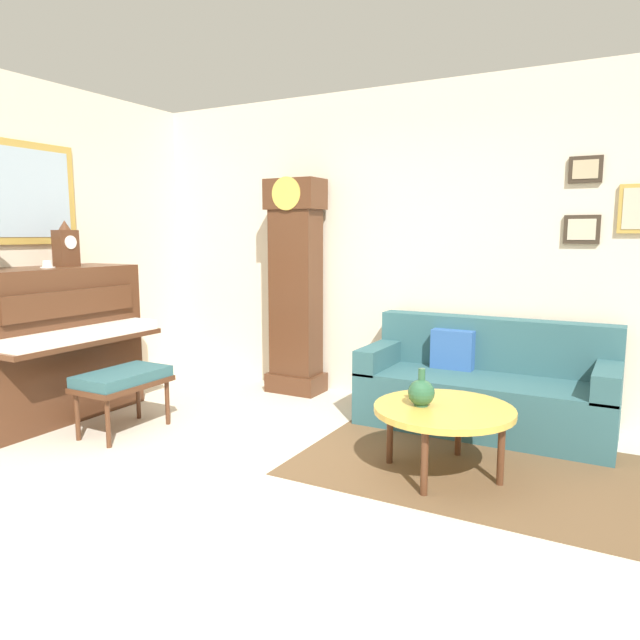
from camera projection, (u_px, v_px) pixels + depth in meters
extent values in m
cube|color=beige|center=(241.00, 502.00, 3.45)|extent=(6.40, 6.00, 0.10)
cube|color=#B28E3D|center=(16.00, 192.00, 4.77)|extent=(0.03, 1.10, 0.84)
cube|color=#9EB2C1|center=(17.00, 192.00, 4.76)|extent=(0.01, 0.98, 0.72)
cube|color=beige|center=(396.00, 247.00, 5.33)|extent=(5.30, 0.10, 2.80)
cube|color=#33281E|center=(586.00, 169.00, 4.45)|extent=(0.24, 0.03, 0.20)
cube|color=tan|center=(585.00, 169.00, 4.44)|extent=(0.18, 0.01, 0.14)
cube|color=#33281E|center=(582.00, 229.00, 4.52)|extent=(0.26, 0.03, 0.22)
cube|color=#BCB299|center=(582.00, 229.00, 4.50)|extent=(0.20, 0.01, 0.16)
cube|color=brown|center=(462.00, 465.00, 3.88)|extent=(2.10, 1.50, 0.01)
cube|color=#4C2B19|center=(49.00, 344.00, 4.81)|extent=(0.60, 1.44, 1.25)
cube|color=#4C2B19|center=(85.00, 342.00, 4.60)|extent=(0.28, 1.38, 0.04)
cube|color=white|center=(84.00, 334.00, 4.59)|extent=(0.26, 1.32, 0.08)
cube|color=#4C2B19|center=(73.00, 303.00, 4.61)|extent=(0.03, 1.20, 0.20)
cube|color=#4C2B19|center=(123.00, 384.00, 4.49)|extent=(0.42, 0.70, 0.04)
cube|color=#2D565B|center=(123.00, 376.00, 4.48)|extent=(0.40, 0.68, 0.08)
cylinder|color=#4C2B19|center=(108.00, 423.00, 4.18)|extent=(0.04, 0.04, 0.36)
cylinder|color=#4C2B19|center=(167.00, 402.00, 4.70)|extent=(0.04, 0.04, 0.36)
cylinder|color=#4C2B19|center=(77.00, 417.00, 4.33)|extent=(0.04, 0.04, 0.36)
cylinder|color=#4C2B19|center=(138.00, 397.00, 4.85)|extent=(0.04, 0.04, 0.36)
cube|color=#4C2B19|center=(296.00, 382.00, 5.71)|extent=(0.52, 0.34, 0.18)
cube|color=#4C2B19|center=(296.00, 300.00, 5.59)|extent=(0.44, 0.28, 1.78)
cube|color=#4C2B19|center=(295.00, 194.00, 5.45)|extent=(0.52, 0.32, 0.28)
cylinder|color=gold|center=(286.00, 193.00, 5.31)|extent=(0.30, 0.02, 0.30)
cylinder|color=gold|center=(293.00, 295.00, 5.54)|extent=(0.03, 0.03, 0.70)
cube|color=#2D565B|center=(484.00, 403.00, 4.59)|extent=(1.90, 0.80, 0.42)
cube|color=#2D565B|center=(494.00, 345.00, 4.79)|extent=(1.90, 0.20, 0.44)
cube|color=#2D565B|center=(382.00, 355.00, 4.95)|extent=(0.18, 0.80, 0.20)
cube|color=#2D565B|center=(608.00, 379.00, 4.14)|extent=(0.18, 0.80, 0.20)
cube|color=#2D5699|center=(452.00, 350.00, 4.80)|extent=(0.34, 0.12, 0.32)
cylinder|color=gold|center=(444.00, 410.00, 3.69)|extent=(0.88, 0.88, 0.04)
torus|color=#4C2B19|center=(444.00, 410.00, 3.69)|extent=(0.88, 0.88, 0.04)
cylinder|color=#4C2B19|center=(458.00, 427.00, 4.03)|extent=(0.04, 0.04, 0.40)
cylinder|color=#4C2B19|center=(501.00, 454.00, 3.55)|extent=(0.04, 0.04, 0.40)
cylinder|color=#4C2B19|center=(424.00, 463.00, 3.41)|extent=(0.04, 0.04, 0.40)
cylinder|color=#4C2B19|center=(390.00, 434.00, 3.89)|extent=(0.04, 0.04, 0.40)
cube|color=#4C2B19|center=(66.00, 248.00, 4.87)|extent=(0.12, 0.18, 0.30)
cylinder|color=white|center=(71.00, 242.00, 4.83)|extent=(0.01, 0.11, 0.11)
cone|color=#4C2B19|center=(64.00, 225.00, 4.84)|extent=(0.10, 0.10, 0.08)
cylinder|color=white|center=(48.00, 267.00, 4.68)|extent=(0.12, 0.12, 0.01)
cylinder|color=white|center=(47.00, 264.00, 4.68)|extent=(0.08, 0.08, 0.06)
cylinder|color=#234C33|center=(421.00, 405.00, 3.71)|extent=(0.09, 0.09, 0.01)
sphere|color=#285638|center=(421.00, 393.00, 3.70)|extent=(0.17, 0.17, 0.17)
cylinder|color=#285638|center=(422.00, 375.00, 3.68)|extent=(0.04, 0.04, 0.08)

